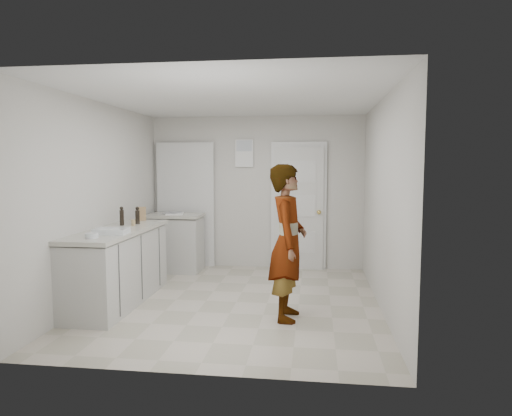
# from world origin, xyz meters

# --- Properties ---
(ground) EXTENTS (4.00, 4.00, 0.00)m
(ground) POSITION_xyz_m (0.00, 0.00, 0.00)
(ground) COLOR #ABA48F
(ground) RESTS_ON ground
(room_shell) EXTENTS (4.00, 4.00, 4.00)m
(room_shell) POSITION_xyz_m (-0.17, 1.95, 1.02)
(room_shell) COLOR beige
(room_shell) RESTS_ON ground
(main_counter) EXTENTS (0.64, 1.96, 0.93)m
(main_counter) POSITION_xyz_m (-1.45, -0.20, 0.43)
(main_counter) COLOR #B2B2AE
(main_counter) RESTS_ON ground
(side_counter) EXTENTS (0.84, 0.61, 0.93)m
(side_counter) POSITION_xyz_m (-1.25, 1.55, 0.43)
(side_counter) COLOR #B2B2AE
(side_counter) RESTS_ON ground
(person) EXTENTS (0.42, 0.64, 1.72)m
(person) POSITION_xyz_m (0.67, -0.52, 0.86)
(person) COLOR silver
(person) RESTS_ON ground
(cake_mix_box) EXTENTS (0.13, 0.10, 0.19)m
(cake_mix_box) POSITION_xyz_m (-1.46, 0.64, 1.02)
(cake_mix_box) COLOR #8D6546
(cake_mix_box) RESTS_ON main_counter
(spice_jar) EXTENTS (0.05, 0.05, 0.08)m
(spice_jar) POSITION_xyz_m (-1.37, 0.11, 0.96)
(spice_jar) COLOR tan
(spice_jar) RESTS_ON main_counter
(oil_cruet_a) EXTENTS (0.06, 0.06, 0.23)m
(oil_cruet_a) POSITION_xyz_m (-1.38, 0.30, 1.03)
(oil_cruet_a) COLOR black
(oil_cruet_a) RESTS_ON main_counter
(oil_cruet_b) EXTENTS (0.05, 0.05, 0.25)m
(oil_cruet_b) POSITION_xyz_m (-1.53, 0.12, 1.04)
(oil_cruet_b) COLOR black
(oil_cruet_b) RESTS_ON main_counter
(baking_dish) EXTENTS (0.38, 0.28, 0.06)m
(baking_dish) POSITION_xyz_m (-1.34, -0.59, 0.95)
(baking_dish) COLOR silver
(baking_dish) RESTS_ON main_counter
(egg_bowl) EXTENTS (0.14, 0.14, 0.05)m
(egg_bowl) POSITION_xyz_m (-1.42, -0.90, 0.95)
(egg_bowl) COLOR silver
(egg_bowl) RESTS_ON main_counter
(papers) EXTENTS (0.35, 0.40, 0.01)m
(papers) POSITION_xyz_m (-1.26, 1.53, 0.93)
(papers) COLOR white
(papers) RESTS_ON side_counter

